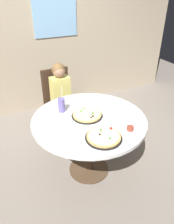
{
  "coord_description": "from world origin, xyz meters",
  "views": [
    {
      "loc": [
        -0.87,
        -1.75,
        1.99
      ],
      "look_at": [
        0.0,
        0.05,
        0.8
      ],
      "focal_mm": 34.9,
      "sensor_mm": 36.0,
      "label": 1
    }
  ],
  "objects_px": {
    "soda_cup": "(62,105)",
    "pizza_veggie": "(87,115)",
    "pizza_cheese": "(104,137)",
    "diner_child": "(63,106)",
    "dining_table": "(89,126)",
    "chair_wooden": "(58,98)",
    "sauce_bowl": "(130,128)"
  },
  "relations": [
    {
      "from": "dining_table",
      "to": "sauce_bowl",
      "type": "bearing_deg",
      "value": -54.21
    },
    {
      "from": "soda_cup",
      "to": "pizza_veggie",
      "type": "bearing_deg",
      "value": -45.92
    },
    {
      "from": "pizza_veggie",
      "to": "soda_cup",
      "type": "relative_size",
      "value": 1.1
    },
    {
      "from": "chair_wooden",
      "to": "sauce_bowl",
      "type": "relative_size",
      "value": 13.57
    },
    {
      "from": "dining_table",
      "to": "pizza_cheese",
      "type": "bearing_deg",
      "value": -95.01
    },
    {
      "from": "diner_child",
      "to": "pizza_cheese",
      "type": "distance_m",
      "value": 1.24
    },
    {
      "from": "soda_cup",
      "to": "sauce_bowl",
      "type": "height_order",
      "value": "soda_cup"
    },
    {
      "from": "sauce_bowl",
      "to": "diner_child",
      "type": "bearing_deg",
      "value": 102.35
    },
    {
      "from": "chair_wooden",
      "to": "diner_child",
      "type": "distance_m",
      "value": 0.19
    },
    {
      "from": "chair_wooden",
      "to": "diner_child",
      "type": "xyz_separation_m",
      "value": [
        0.0,
        -0.18,
        -0.05
      ]
    },
    {
      "from": "chair_wooden",
      "to": "diner_child",
      "type": "height_order",
      "value": "diner_child"
    },
    {
      "from": "chair_wooden",
      "to": "soda_cup",
      "type": "height_order",
      "value": "soda_cup"
    },
    {
      "from": "dining_table",
      "to": "pizza_veggie",
      "type": "bearing_deg",
      "value": 94.44
    },
    {
      "from": "pizza_cheese",
      "to": "soda_cup",
      "type": "height_order",
      "value": "soda_cup"
    },
    {
      "from": "chair_wooden",
      "to": "diner_child",
      "type": "relative_size",
      "value": 0.88
    },
    {
      "from": "pizza_veggie",
      "to": "pizza_cheese",
      "type": "bearing_deg",
      "value": -93.96
    },
    {
      "from": "chair_wooden",
      "to": "pizza_veggie",
      "type": "xyz_separation_m",
      "value": [
        -0.0,
        -0.97,
        0.24
      ]
    },
    {
      "from": "pizza_veggie",
      "to": "pizza_cheese",
      "type": "xyz_separation_m",
      "value": [
        -0.03,
        -0.42,
        -0.0
      ]
    },
    {
      "from": "dining_table",
      "to": "pizza_cheese",
      "type": "relative_size",
      "value": 3.52
    },
    {
      "from": "pizza_cheese",
      "to": "soda_cup",
      "type": "xyz_separation_m",
      "value": [
        -0.18,
        0.63,
        0.06
      ]
    },
    {
      "from": "pizza_veggie",
      "to": "soda_cup",
      "type": "bearing_deg",
      "value": 134.08
    },
    {
      "from": "dining_table",
      "to": "soda_cup",
      "type": "relative_size",
      "value": 3.97
    },
    {
      "from": "chair_wooden",
      "to": "pizza_veggie",
      "type": "bearing_deg",
      "value": -90.06
    },
    {
      "from": "pizza_veggie",
      "to": "soda_cup",
      "type": "height_order",
      "value": "soda_cup"
    },
    {
      "from": "dining_table",
      "to": "diner_child",
      "type": "distance_m",
      "value": 0.85
    },
    {
      "from": "dining_table",
      "to": "pizza_veggie",
      "type": "xyz_separation_m",
      "value": [
        -0.0,
        0.05,
        0.11
      ]
    },
    {
      "from": "dining_table",
      "to": "chair_wooden",
      "type": "bearing_deg",
      "value": 90.15
    },
    {
      "from": "pizza_cheese",
      "to": "soda_cup",
      "type": "relative_size",
      "value": 1.13
    },
    {
      "from": "dining_table",
      "to": "pizza_veggie",
      "type": "distance_m",
      "value": 0.12
    },
    {
      "from": "chair_wooden",
      "to": "soda_cup",
      "type": "bearing_deg",
      "value": -105.37
    },
    {
      "from": "diner_child",
      "to": "pizza_cheese",
      "type": "relative_size",
      "value": 3.12
    },
    {
      "from": "pizza_veggie",
      "to": "sauce_bowl",
      "type": "relative_size",
      "value": 4.84
    }
  ]
}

